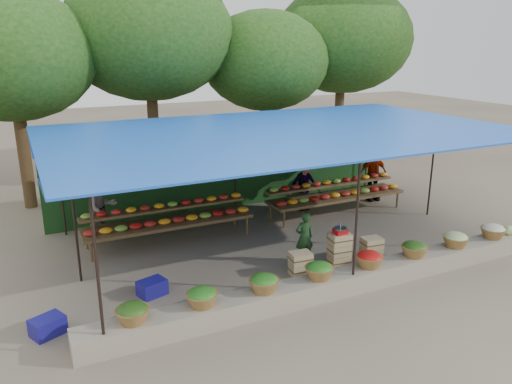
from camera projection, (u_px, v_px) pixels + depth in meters
name	position (u px, v px, depth m)	size (l,w,h in m)	color
ground	(282.00, 242.00, 12.45)	(60.00, 60.00, 0.00)	brown
stone_curb	(348.00, 281.00, 10.03)	(10.60, 0.55, 0.40)	gray
stall_canopy	(282.00, 136.00, 11.74)	(10.80, 6.60, 2.82)	black
produce_baskets	(345.00, 265.00, 9.88)	(8.98, 0.58, 0.34)	brown
netting_backdrop	(232.00, 167.00, 14.80)	(10.60, 0.06, 2.50)	#18441C
tree_row	(209.00, 45.00, 16.55)	(16.51, 5.50, 7.12)	#332512
fruit_table_left	(169.00, 218.00, 12.40)	(4.21, 0.95, 0.93)	#4C341E
fruit_table_right	(336.00, 192.00, 14.49)	(4.21, 0.95, 0.93)	#4C341E
crate_counter	(338.00, 253.00, 11.06)	(2.38, 0.38, 0.77)	#9E7C5A
weighing_scale	(340.00, 230.00, 10.91)	(0.29, 0.29, 0.31)	#B80E13
vendor_seated	(304.00, 237.00, 11.17)	(0.44, 0.29, 1.20)	#193719
customer_left	(102.00, 208.00, 12.30)	(0.84, 0.65, 1.72)	slate
customer_mid	(305.00, 184.00, 14.63)	(1.03, 0.59, 1.60)	slate
customer_right	(373.00, 174.00, 15.54)	(1.00, 0.42, 1.70)	slate
blue_crate_front	(48.00, 326.00, 8.49)	(0.53, 0.38, 0.32)	navy
blue_crate_back	(152.00, 288.00, 9.82)	(0.52, 0.38, 0.31)	navy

